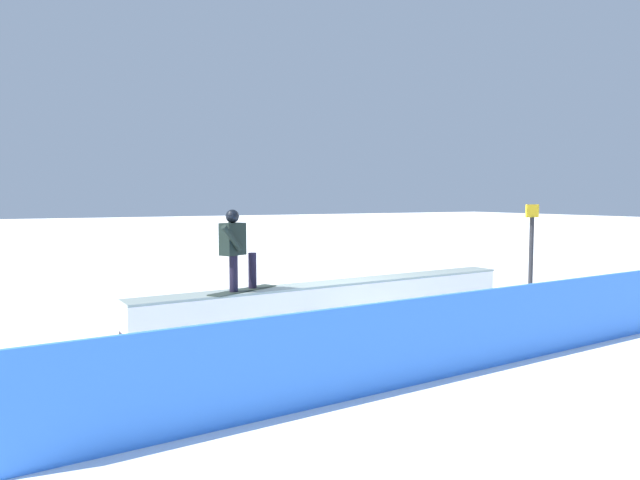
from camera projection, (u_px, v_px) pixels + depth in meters
The scene contains 5 objects.
ground_plane at pixel (338, 322), 10.70m from camera, with size 120.00×120.00×0.00m, color white.
grind_box at pixel (338, 304), 10.67m from camera, with size 7.82×1.13×0.76m.
snowboarder at pixel (236, 248), 9.42m from camera, with size 1.38×0.92×1.37m.
safety_fence at pixel (470, 332), 7.60m from camera, with size 11.20×0.06×1.09m, color #3478EC.
trail_marker at pixel (531, 248), 13.28m from camera, with size 0.40×0.10×2.16m.
Camera 1 is at (5.31, 9.13, 2.33)m, focal length 32.18 mm.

